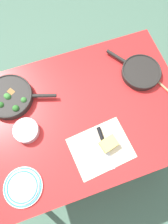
# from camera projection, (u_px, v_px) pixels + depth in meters

# --- Properties ---
(ground_plane) EXTENTS (14.00, 14.00, 0.00)m
(ground_plane) POSITION_uv_depth(u_px,v_px,m) (84.00, 138.00, 2.00)
(ground_plane) COLOR #476B56
(dining_table_red) EXTENTS (1.31, 0.94, 0.78)m
(dining_table_red) POSITION_uv_depth(u_px,v_px,m) (84.00, 117.00, 1.34)
(dining_table_red) COLOR red
(dining_table_red) RESTS_ON ground_plane
(skillet_broccoli) EXTENTS (0.44, 0.30, 0.07)m
(skillet_broccoli) POSITION_uv_depth(u_px,v_px,m) (10.00, 97.00, 1.27)
(skillet_broccoli) COLOR black
(skillet_broccoli) RESTS_ON dining_table_red
(skillet_eggs) EXTENTS (0.30, 0.37, 0.04)m
(skillet_eggs) POSITION_uv_depth(u_px,v_px,m) (141.00, 72.00, 1.33)
(skillet_eggs) COLOR black
(skillet_eggs) RESTS_ON dining_table_red
(wooden_spoon) EXTENTS (0.16, 0.35, 0.02)m
(wooden_spoon) POSITION_uv_depth(u_px,v_px,m) (159.00, 83.00, 1.32)
(wooden_spoon) COLOR tan
(wooden_spoon) RESTS_ON dining_table_red
(parchment_sheet) EXTENTS (0.37, 0.30, 0.00)m
(parchment_sheet) POSITION_uv_depth(u_px,v_px,m) (101.00, 148.00, 1.19)
(parchment_sheet) COLOR beige
(parchment_sheet) RESTS_ON dining_table_red
(grater_knife) EXTENTS (0.03, 0.26, 0.02)m
(grater_knife) POSITION_uv_depth(u_px,v_px,m) (103.00, 142.00, 1.19)
(grater_knife) COLOR silver
(grater_knife) RESTS_ON dining_table_red
(cheese_block) EXTENTS (0.11, 0.09, 0.04)m
(cheese_block) POSITION_uv_depth(u_px,v_px,m) (109.00, 144.00, 1.17)
(cheese_block) COLOR #E0C15B
(cheese_block) RESTS_ON dining_table_red
(dinner_plate_stack) EXTENTS (0.22, 0.22, 0.03)m
(dinner_plate_stack) POSITION_uv_depth(u_px,v_px,m) (23.00, 187.00, 1.10)
(dinner_plate_stack) COLOR white
(dinner_plate_stack) RESTS_ON dining_table_red
(prep_bowl_steel) EXTENTS (0.15, 0.15, 0.05)m
(prep_bowl_steel) POSITION_uv_depth(u_px,v_px,m) (26.00, 131.00, 1.20)
(prep_bowl_steel) COLOR #B7B7BC
(prep_bowl_steel) RESTS_ON dining_table_red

